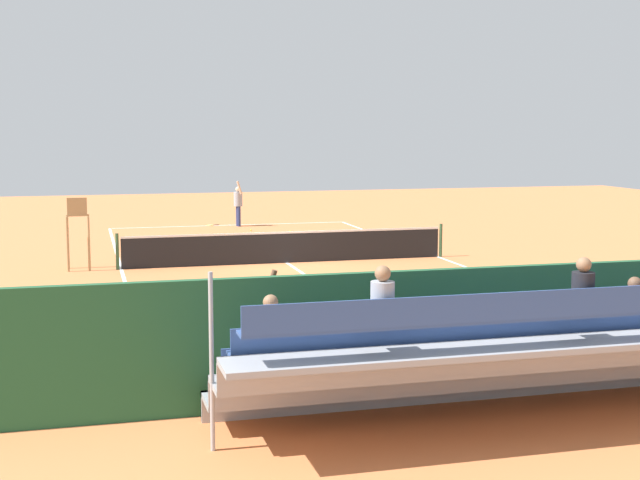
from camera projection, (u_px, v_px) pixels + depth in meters
name	position (u px, v px, depth m)	size (l,w,h in m)	color
ground_plane	(287.00, 263.00, 27.62)	(60.00, 60.00, 0.00)	#D17542
court_line_markings	(286.00, 262.00, 27.65)	(10.10, 22.20, 0.01)	white
tennis_net	(287.00, 247.00, 27.55)	(10.30, 0.10, 1.07)	black
backdrop_wall	(483.00, 330.00, 14.07)	(18.00, 0.16, 2.00)	#235633
bleacher_stand	(517.00, 355.00, 12.76)	(9.06, 2.40, 2.48)	#9EA0A5
umpire_chair	(78.00, 225.00, 26.08)	(0.67, 0.67, 2.14)	#A88456
courtside_bench	(585.00, 338.00, 15.40)	(1.80, 0.40, 0.93)	#234C2D
equipment_bag	(471.00, 370.00, 14.77)	(0.90, 0.36, 0.36)	black
tennis_player	(238.00, 202.00, 37.66)	(0.39, 0.54, 1.93)	navy
tennis_racket	(210.00, 225.00, 38.02)	(0.58, 0.36, 0.03)	black
tennis_ball_near	(251.00, 230.00, 36.07)	(0.07, 0.07, 0.07)	#CCDB33
tennis_ball_far	(290.00, 231.00, 35.65)	(0.07, 0.07, 0.07)	#CCDB33
line_judge	(270.00, 329.00, 14.08)	(0.43, 0.55, 1.93)	#232328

